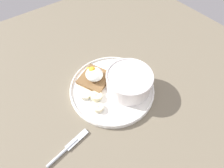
{
  "coord_description": "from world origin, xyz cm",
  "views": [
    {
      "loc": [
        25.76,
        -19.25,
        49.09
      ],
      "look_at": [
        0.0,
        0.0,
        5.0
      ],
      "focal_mm": 28.0,
      "sensor_mm": 36.0,
      "label": 1
    }
  ],
  "objects_px": {
    "banana_slice_back": "(97,96)",
    "knife": "(68,148)",
    "oatmeal_bowl": "(129,82)",
    "poached_egg": "(94,74)",
    "banana_slice_front": "(85,95)",
    "banana_slice_left": "(98,108)",
    "toast_slice": "(95,78)"
  },
  "relations": [
    {
      "from": "banana_slice_left",
      "to": "banana_slice_back",
      "type": "distance_m",
      "value": 0.04
    },
    {
      "from": "toast_slice",
      "to": "banana_slice_back",
      "type": "distance_m",
      "value": 0.07
    },
    {
      "from": "poached_egg",
      "to": "toast_slice",
      "type": "bearing_deg",
      "value": -4.39
    },
    {
      "from": "oatmeal_bowl",
      "to": "poached_egg",
      "type": "bearing_deg",
      "value": -143.16
    },
    {
      "from": "banana_slice_left",
      "to": "banana_slice_back",
      "type": "height_order",
      "value": "banana_slice_back"
    },
    {
      "from": "banana_slice_back",
      "to": "knife",
      "type": "height_order",
      "value": "banana_slice_back"
    },
    {
      "from": "banana_slice_left",
      "to": "poached_egg",
      "type": "bearing_deg",
      "value": 152.34
    },
    {
      "from": "poached_egg",
      "to": "banana_slice_left",
      "type": "bearing_deg",
      "value": -27.66
    },
    {
      "from": "poached_egg",
      "to": "knife",
      "type": "xyz_separation_m",
      "value": [
        0.14,
        -0.18,
        -0.04
      ]
    },
    {
      "from": "knife",
      "to": "banana_slice_back",
      "type": "bearing_deg",
      "value": 118.53
    },
    {
      "from": "oatmeal_bowl",
      "to": "knife",
      "type": "distance_m",
      "value": 0.26
    },
    {
      "from": "banana_slice_front",
      "to": "banana_slice_left",
      "type": "distance_m",
      "value": 0.06
    },
    {
      "from": "oatmeal_bowl",
      "to": "poached_egg",
      "type": "distance_m",
      "value": 0.12
    },
    {
      "from": "poached_egg",
      "to": "banana_slice_left",
      "type": "height_order",
      "value": "poached_egg"
    },
    {
      "from": "banana_slice_front",
      "to": "banana_slice_back",
      "type": "xyz_separation_m",
      "value": [
        0.03,
        0.02,
        0.0
      ]
    },
    {
      "from": "toast_slice",
      "to": "banana_slice_back",
      "type": "relative_size",
      "value": 2.47
    },
    {
      "from": "oatmeal_bowl",
      "to": "banana_slice_left",
      "type": "height_order",
      "value": "oatmeal_bowl"
    },
    {
      "from": "toast_slice",
      "to": "oatmeal_bowl",
      "type": "bearing_deg",
      "value": 37.41
    },
    {
      "from": "banana_slice_left",
      "to": "toast_slice",
      "type": "bearing_deg",
      "value": 151.98
    },
    {
      "from": "banana_slice_front",
      "to": "knife",
      "type": "distance_m",
      "value": 0.16
    },
    {
      "from": "toast_slice",
      "to": "knife",
      "type": "distance_m",
      "value": 0.23
    },
    {
      "from": "banana_slice_left",
      "to": "knife",
      "type": "xyz_separation_m",
      "value": [
        0.04,
        -0.13,
        -0.01
      ]
    },
    {
      "from": "banana_slice_left",
      "to": "knife",
      "type": "height_order",
      "value": "banana_slice_left"
    },
    {
      "from": "poached_egg",
      "to": "banana_slice_front",
      "type": "bearing_deg",
      "value": -58.11
    },
    {
      "from": "banana_slice_front",
      "to": "banana_slice_left",
      "type": "xyz_separation_m",
      "value": [
        0.06,
        0.01,
        0.0
      ]
    },
    {
      "from": "poached_egg",
      "to": "banana_slice_front",
      "type": "height_order",
      "value": "poached_egg"
    },
    {
      "from": "poached_egg",
      "to": "knife",
      "type": "height_order",
      "value": "poached_egg"
    },
    {
      "from": "oatmeal_bowl",
      "to": "banana_slice_front",
      "type": "xyz_separation_m",
      "value": [
        -0.06,
        -0.13,
        -0.02
      ]
    },
    {
      "from": "knife",
      "to": "oatmeal_bowl",
      "type": "bearing_deg",
      "value": 101.58
    },
    {
      "from": "toast_slice",
      "to": "banana_slice_back",
      "type": "xyz_separation_m",
      "value": [
        0.06,
        -0.03,
        0.0
      ]
    },
    {
      "from": "banana_slice_front",
      "to": "knife",
      "type": "bearing_deg",
      "value": -48.48
    },
    {
      "from": "banana_slice_back",
      "to": "banana_slice_front",
      "type": "bearing_deg",
      "value": -139.49
    }
  ]
}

